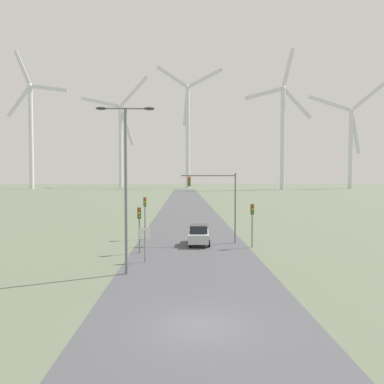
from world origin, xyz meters
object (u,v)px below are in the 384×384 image
(wind_turbine_center, at_px, (188,127))
(wind_turbine_left, at_px, (121,137))
(traffic_light_post_near_left, at_px, (139,220))
(traffic_light_post_near_right, at_px, (252,216))
(car_approaching, at_px, (199,235))
(wind_turbine_far_right, at_px, (351,139))
(traffic_light_post_mid_left, at_px, (145,209))
(wind_turbine_right, at_px, (283,128))
(wind_turbine_far_left, at_px, (31,127))
(stop_sign_near, at_px, (145,238))
(traffic_light_mast_overhead, at_px, (217,193))
(streetlamp, at_px, (126,170))

(wind_turbine_center, bearing_deg, wind_turbine_left, 159.13)
(traffic_light_post_near_left, distance_m, traffic_light_post_near_right, 9.83)
(car_approaching, xyz_separation_m, wind_turbine_left, (-37.85, 185.79, 28.53))
(traffic_light_post_near_right, xyz_separation_m, wind_turbine_far_right, (80.87, 160.13, 23.14))
(traffic_light_post_near_left, height_order, car_approaching, traffic_light_post_near_left)
(car_approaching, bearing_deg, traffic_light_post_mid_left, 148.75)
(wind_turbine_left, height_order, wind_turbine_right, wind_turbine_right)
(traffic_light_post_near_right, bearing_deg, wind_turbine_far_left, 117.50)
(wind_turbine_left, xyz_separation_m, wind_turbine_far_right, (123.34, -27.07, -3.52))
(traffic_light_post_near_right, relative_size, wind_turbine_far_left, 0.05)
(traffic_light_post_mid_left, height_order, wind_turbine_left, wind_turbine_left)
(wind_turbine_center, bearing_deg, wind_turbine_far_right, -8.24)
(stop_sign_near, bearing_deg, traffic_light_mast_overhead, 52.37)
(wind_turbine_left, bearing_deg, traffic_light_post_near_right, -77.22)
(traffic_light_mast_overhead, bearing_deg, wind_turbine_right, 72.78)
(wind_turbine_far_left, bearing_deg, traffic_light_mast_overhead, -63.01)
(stop_sign_near, bearing_deg, wind_turbine_left, 99.91)
(traffic_light_post_near_right, distance_m, traffic_light_post_mid_left, 10.82)
(stop_sign_near, distance_m, wind_turbine_right, 159.40)
(traffic_light_post_near_left, relative_size, traffic_light_post_near_right, 0.98)
(traffic_light_post_mid_left, bearing_deg, streetlamp, -89.27)
(traffic_light_post_near_right, distance_m, wind_turbine_center, 175.05)
(traffic_light_mast_overhead, bearing_deg, streetlamp, -121.64)
(stop_sign_near, height_order, wind_turbine_right, wind_turbine_right)
(stop_sign_near, xyz_separation_m, traffic_light_mast_overhead, (5.90, 7.65, 2.94))
(traffic_light_mast_overhead, bearing_deg, wind_turbine_far_left, 116.99)
(wind_turbine_center, height_order, wind_turbine_far_right, wind_turbine_center)
(traffic_light_post_near_right, xyz_separation_m, traffic_light_mast_overhead, (-2.90, 2.21, 1.90))
(streetlamp, distance_m, stop_sign_near, 5.92)
(car_approaching, bearing_deg, wind_turbine_center, 89.63)
(streetlamp, xyz_separation_m, wind_turbine_left, (-32.84, 195.93, 22.86))
(traffic_light_post_mid_left, distance_m, wind_turbine_right, 150.20)
(wind_turbine_right, bearing_deg, wind_turbine_far_left, 172.74)
(stop_sign_near, distance_m, car_approaching, 8.07)
(traffic_light_post_near_right, relative_size, wind_turbine_center, 0.06)
(stop_sign_near, height_order, wind_turbine_left, wind_turbine_left)
(traffic_light_post_mid_left, height_order, traffic_light_mast_overhead, traffic_light_mast_overhead)
(traffic_light_post_near_left, distance_m, wind_turbine_center, 177.36)
(stop_sign_near, distance_m, wind_turbine_far_left, 183.04)
(wind_turbine_far_left, bearing_deg, car_approaching, -63.62)
(wind_turbine_far_left, relative_size, wind_turbine_far_right, 1.25)
(traffic_light_mast_overhead, distance_m, car_approaching, 4.21)
(traffic_light_mast_overhead, xyz_separation_m, wind_turbine_center, (-0.62, 170.15, 28.48))
(streetlamp, distance_m, traffic_light_mast_overhead, 12.98)
(streetlamp, height_order, traffic_light_post_near_right, streetlamp)
(traffic_light_post_near_right, xyz_separation_m, traffic_light_post_mid_left, (-9.80, 4.56, 0.25))
(car_approaching, distance_m, wind_turbine_right, 151.86)
(wind_turbine_far_left, distance_m, wind_turbine_center, 80.48)
(streetlamp, bearing_deg, wind_turbine_far_left, 113.56)
(wind_turbine_center, bearing_deg, traffic_light_post_mid_left, -92.14)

